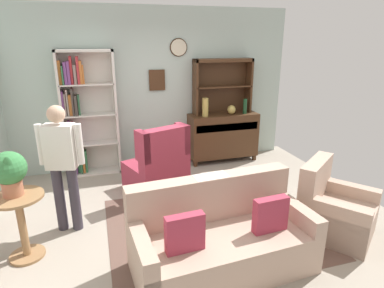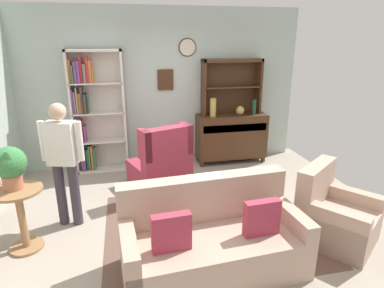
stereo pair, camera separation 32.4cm
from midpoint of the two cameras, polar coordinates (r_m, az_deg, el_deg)
name	(u,v)px [view 2 (the right image)]	position (r m, az deg, el deg)	size (l,w,h in m)	color
ground_plane	(188,217)	(4.40, 1.41, -12.88)	(5.40, 4.60, 0.02)	#9E9384
wall_back	(164,88)	(5.93, -3.32, 9.80)	(5.00, 0.09, 2.80)	#ADC1B7
area_rug	(208,227)	(4.20, 5.14, -14.44)	(2.52, 2.15, 0.01)	brown
bookshelf	(93,113)	(5.75, -15.49, 5.34)	(0.90, 0.30, 2.10)	silver
sideboard	(231,136)	(6.17, 8.43, 1.44)	(1.30, 0.45, 0.92)	#422816
sideboard_hutch	(231,79)	(6.06, 8.53, 11.29)	(1.10, 0.26, 1.00)	#422816
vase_tall	(213,107)	(5.83, 5.34, 6.43)	(0.11, 0.11, 0.33)	tan
vase_round	(240,110)	(6.03, 10.03, 5.84)	(0.15, 0.15, 0.17)	tan
bottle_wine	(254,107)	(6.10, 12.41, 6.36)	(0.07, 0.07, 0.28)	#194223
couch_floral	(212,241)	(3.42, 6.31, -16.65)	(1.86, 0.98, 0.90)	tan
armchair_floral	(334,217)	(4.24, 25.88, -11.55)	(1.07, 1.07, 0.88)	tan
wingback_chair	(162,166)	(4.99, -3.55, -4.00)	(1.01, 1.02, 1.05)	#A33347
plant_stand	(21,213)	(3.98, -25.93, -10.92)	(0.52, 0.52, 0.73)	#997047
potted_plant_large	(9,165)	(3.79, -27.49, -3.36)	(0.34, 0.34, 0.47)	#AD6B4C
person_reading	(63,157)	(4.11, -19.73, -2.17)	(0.52, 0.28, 1.56)	#38333D
coffee_table	(215,194)	(4.23, 6.22, -8.77)	(0.80, 0.50, 0.42)	#422816
book_stack	(220,184)	(4.24, 7.16, -7.00)	(0.21, 0.14, 0.10)	#CC7233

